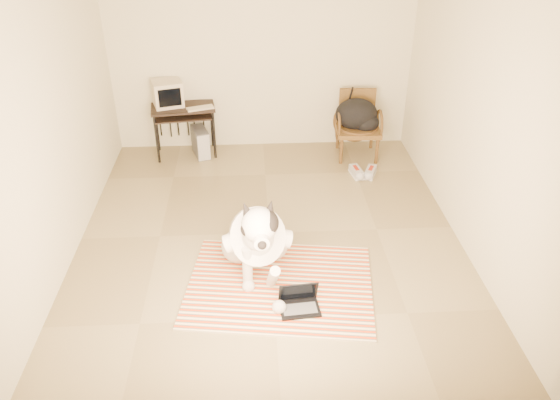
{
  "coord_description": "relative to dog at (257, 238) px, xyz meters",
  "views": [
    {
      "loc": [
        -0.16,
        -4.86,
        3.35
      ],
      "look_at": [
        0.08,
        -0.62,
        0.78
      ],
      "focal_mm": 35.0,
      "sensor_mm": 36.0,
      "label": 1
    }
  ],
  "objects": [
    {
      "name": "desk_keyboard",
      "position": [
        -0.68,
        2.56,
        0.3
      ],
      "size": [
        0.37,
        0.24,
        0.02
      ],
      "primitive_type": "cube",
      "rotation": [
        0.0,
        0.0,
        0.33
      ],
      "color": "#C4B599",
      "rests_on": "computer_desk"
    },
    {
      "name": "dog",
      "position": [
        0.0,
        0.0,
        0.0
      ],
      "size": [
        0.67,
        1.37,
        1.0
      ],
      "color": "silver",
      "rests_on": "rug"
    },
    {
      "name": "wall_left",
      "position": [
        -1.86,
        0.66,
        0.95
      ],
      "size": [
        0.0,
        4.5,
        4.5
      ],
      "primitive_type": "plane",
      "rotation": [
        1.57,
        0.0,
        1.57
      ],
      "color": "beige",
      "rests_on": "floor"
    },
    {
      "name": "wall_back",
      "position": [
        0.14,
        2.91,
        0.95
      ],
      "size": [
        4.5,
        0.0,
        4.5
      ],
      "primitive_type": "plane",
      "rotation": [
        1.57,
        0.0,
        0.0
      ],
      "color": "beige",
      "rests_on": "floor"
    },
    {
      "name": "laptop",
      "position": [
        0.36,
        -0.55,
        -0.32
      ],
      "size": [
        0.37,
        0.28,
        0.25
      ],
      "color": "black",
      "rests_on": "rug"
    },
    {
      "name": "floor",
      "position": [
        0.14,
        0.66,
        -0.4
      ],
      "size": [
        4.5,
        4.5,
        0.0
      ],
      "primitive_type": "plane",
      "color": "#8C7D56",
      "rests_on": "ground"
    },
    {
      "name": "rattan_chair",
      "position": [
        1.41,
        2.52,
        0.04
      ],
      "size": [
        0.6,
        0.58,
        0.86
      ],
      "color": "brown",
      "rests_on": "floor"
    },
    {
      "name": "sneaker_right",
      "position": [
        1.49,
        1.88,
        -0.35
      ],
      "size": [
        0.22,
        0.31,
        0.1
      ],
      "color": "silver",
      "rests_on": "floor"
    },
    {
      "name": "pc_tower",
      "position": [
        -0.72,
        2.6,
        -0.21
      ],
      "size": [
        0.28,
        0.44,
        0.38
      ],
      "color": "#515154",
      "rests_on": "floor"
    },
    {
      "name": "computer_desk",
      "position": [
        -0.92,
        2.64,
        0.19
      ],
      "size": [
        0.88,
        0.56,
        0.69
      ],
      "color": "black",
      "rests_on": "floor"
    },
    {
      "name": "sneaker_left",
      "position": [
        1.3,
        1.89,
        -0.35
      ],
      "size": [
        0.16,
        0.31,
        0.1
      ],
      "color": "silver",
      "rests_on": "floor"
    },
    {
      "name": "backpack",
      "position": [
        1.39,
        2.46,
        0.19
      ],
      "size": [
        0.57,
        0.47,
        0.41
      ],
      "color": "black",
      "rests_on": "rattan_chair"
    },
    {
      "name": "wall_front",
      "position": [
        0.14,
        -1.59,
        0.95
      ],
      "size": [
        4.5,
        0.0,
        4.5
      ],
      "primitive_type": "plane",
      "rotation": [
        -1.57,
        0.0,
        0.0
      ],
      "color": "beige",
      "rests_on": "floor"
    },
    {
      "name": "crt_monitor",
      "position": [
        -1.11,
        2.71,
        0.46
      ],
      "size": [
        0.45,
        0.44,
        0.33
      ],
      "color": "#C4B599",
      "rests_on": "computer_desk"
    },
    {
      "name": "wall_right",
      "position": [
        2.14,
        0.66,
        0.95
      ],
      "size": [
        0.0,
        4.5,
        4.5
      ],
      "primitive_type": "plane",
      "rotation": [
        1.57,
        0.0,
        -1.57
      ],
      "color": "beige",
      "rests_on": "floor"
    },
    {
      "name": "rug",
      "position": [
        0.2,
        -0.23,
        -0.39
      ],
      "size": [
        1.88,
        1.54,
        0.02
      ],
      "color": "red",
      "rests_on": "floor"
    }
  ]
}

